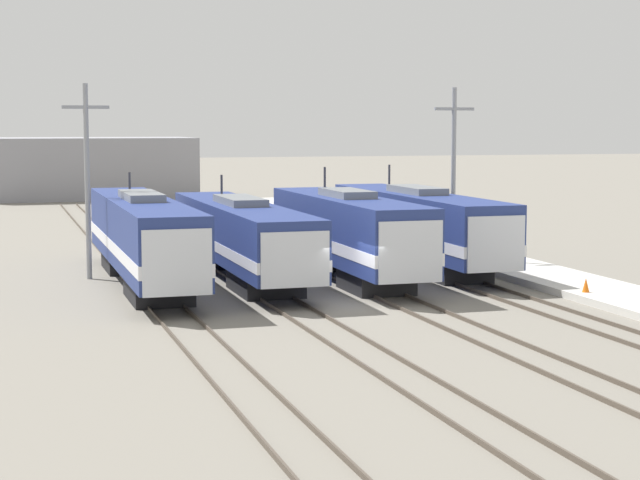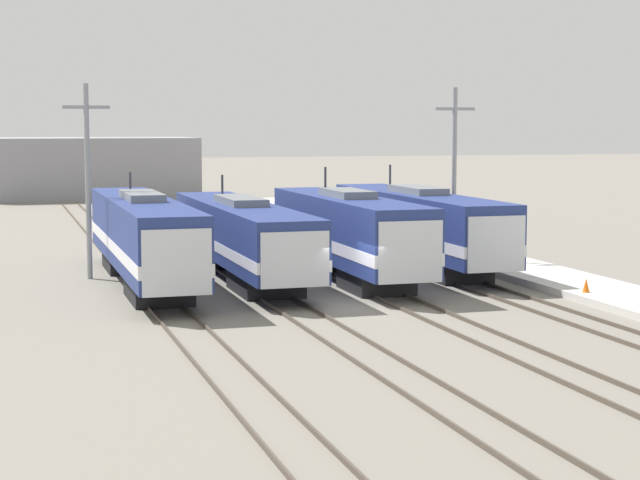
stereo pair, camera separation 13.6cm
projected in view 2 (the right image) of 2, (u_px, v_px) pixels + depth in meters
ground_plane at (347, 305)px, 43.80m from camera, size 400.00×400.00×0.00m
rail_pair_far_left at (172, 313)px, 41.72m from camera, size 1.51×120.00×0.15m
rail_pair_center_left at (290, 307)px, 43.10m from camera, size 1.51×120.00×0.15m
rail_pair_center_right at (402, 301)px, 44.48m from camera, size 1.51×120.00×0.15m
rail_pair_far_right at (507, 296)px, 45.86m from camera, size 1.51×120.00×0.15m
locomotive_far_left at (144, 238)px, 49.01m from camera, size 2.92×19.99×5.02m
locomotive_center_left at (243, 237)px, 51.14m from camera, size 3.10×19.75×4.80m
locomotive_center_right at (351, 234)px, 50.63m from camera, size 3.05×16.46×5.25m
locomotive_far_right at (421, 227)px, 54.88m from camera, size 3.02×18.49×5.19m
catenary_tower_left at (88, 175)px, 50.90m from camera, size 2.22×0.25×9.33m
catenary_tower_right at (454, 171)px, 56.35m from camera, size 2.22×0.25×9.33m
platform at (593, 289)px, 47.06m from camera, size 4.00×120.00×0.32m
traffic_cone at (586, 285)px, 45.16m from camera, size 0.31×0.31×0.61m
depot_building at (90, 168)px, 108.84m from camera, size 20.87×12.06×6.10m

